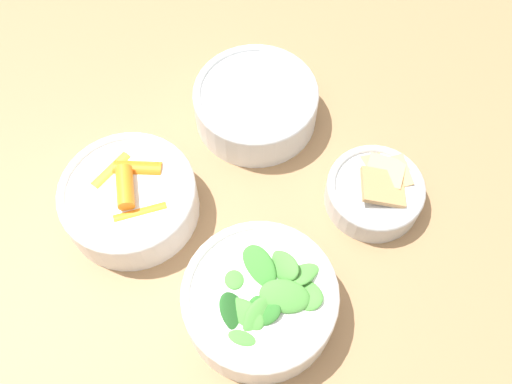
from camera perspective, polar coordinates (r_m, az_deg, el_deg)
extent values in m
plane|color=gray|center=(1.38, -4.00, -17.43)|extent=(10.00, 10.00, 0.00)
cube|color=#99724C|center=(0.68, -7.85, -5.50)|extent=(1.32, 1.02, 0.03)
cube|color=olive|center=(1.42, -2.82, 17.17)|extent=(0.06, 0.06, 0.72)
cylinder|color=white|center=(0.67, -12.38, -0.79)|extent=(0.15, 0.15, 0.05)
torus|color=white|center=(0.65, -12.78, 0.19)|extent=(0.15, 0.15, 0.01)
cylinder|color=orange|center=(0.67, -14.14, 1.74)|extent=(0.05, 0.02, 0.02)
cylinder|color=orange|center=(0.67, -11.65, 2.09)|extent=(0.05, 0.06, 0.02)
cylinder|color=orange|center=(0.64, -11.40, -2.26)|extent=(0.06, 0.05, 0.02)
cylinder|color=orange|center=(0.64, -12.96, 0.48)|extent=(0.05, 0.05, 0.02)
cylinder|color=white|center=(0.61, 0.55, -10.67)|extent=(0.16, 0.16, 0.05)
torus|color=white|center=(0.58, 0.57, -9.92)|extent=(0.16, 0.16, 0.01)
ellipsoid|color=#4C933D|center=(0.60, 4.72, -7.76)|extent=(0.06, 0.04, 0.04)
ellipsoid|color=#235B23|center=(0.58, -2.09, -12.09)|extent=(0.04, 0.05, 0.04)
ellipsoid|color=#3D8433|center=(0.59, 0.23, -7.74)|extent=(0.06, 0.06, 0.03)
ellipsoid|color=#4C933D|center=(0.58, -1.34, -13.99)|extent=(0.04, 0.05, 0.02)
ellipsoid|color=#4C933D|center=(0.58, 0.28, -12.58)|extent=(0.05, 0.04, 0.04)
ellipsoid|color=#4C933D|center=(0.59, 4.35, -10.15)|extent=(0.04, 0.06, 0.04)
ellipsoid|color=#4C933D|center=(0.58, -1.64, -12.29)|extent=(0.05, 0.06, 0.03)
ellipsoid|color=#4C933D|center=(0.59, 2.55, -7.42)|extent=(0.03, 0.05, 0.04)
ellipsoid|color=#4C933D|center=(0.58, 2.89, -10.37)|extent=(0.06, 0.06, 0.02)
ellipsoid|color=#2D7028|center=(0.58, 0.17, -11.85)|extent=(0.05, 0.06, 0.03)
ellipsoid|color=#4C933D|center=(0.59, -2.30, -8.11)|extent=(0.05, 0.05, 0.02)
cylinder|color=silver|center=(0.72, -0.02, 8.65)|extent=(0.15, 0.15, 0.05)
torus|color=silver|center=(0.71, -0.02, 9.85)|extent=(0.15, 0.15, 0.01)
cylinder|color=brown|center=(0.73, -0.02, 8.31)|extent=(0.14, 0.14, 0.03)
ellipsoid|color=#8E5B3D|center=(0.69, -0.63, 6.75)|extent=(0.01, 0.01, 0.01)
ellipsoid|color=#A36B4C|center=(0.75, 1.18, 12.17)|extent=(0.01, 0.01, 0.01)
ellipsoid|color=#A36B4C|center=(0.68, 1.28, 5.26)|extent=(0.01, 0.01, 0.01)
ellipsoid|color=#8E5B3D|center=(0.70, -2.22, 7.20)|extent=(0.01, 0.01, 0.01)
ellipsoid|color=#8E5B3D|center=(0.72, -1.55, 9.35)|extent=(0.01, 0.01, 0.01)
ellipsoid|color=#AD7551|center=(0.72, 2.97, 9.73)|extent=(0.01, 0.01, 0.01)
ellipsoid|color=#A36B4C|center=(0.74, 4.07, 11.38)|extent=(0.01, 0.01, 0.01)
ellipsoid|color=#8E5B3D|center=(0.72, 3.24, 10.06)|extent=(0.01, 0.01, 0.01)
ellipsoid|color=#A36B4C|center=(0.75, -3.44, 12.13)|extent=(0.01, 0.01, 0.01)
ellipsoid|color=#AD7551|center=(0.68, 0.10, 5.70)|extent=(0.01, 0.01, 0.01)
ellipsoid|color=#8E5B3D|center=(0.75, -3.23, 12.01)|extent=(0.01, 0.01, 0.01)
ellipsoid|color=#AD7551|center=(0.72, 4.33, 10.04)|extent=(0.01, 0.01, 0.01)
ellipsoid|color=#AD7551|center=(0.70, -0.73, 7.10)|extent=(0.01, 0.01, 0.01)
ellipsoid|color=#A36B4C|center=(0.71, 2.02, 8.44)|extent=(0.01, 0.01, 0.01)
ellipsoid|color=#8E5B3D|center=(0.75, 2.25, 12.13)|extent=(0.01, 0.01, 0.01)
ellipsoid|color=#AD7551|center=(0.73, 0.50, 10.89)|extent=(0.01, 0.01, 0.01)
cylinder|color=tan|center=(0.74, -1.39, 12.44)|extent=(0.03, 0.03, 0.01)
cylinder|color=#E0A88E|center=(0.69, 1.77, 7.70)|extent=(0.03, 0.03, 0.01)
cylinder|color=silver|center=(0.68, 11.69, -0.16)|extent=(0.11, 0.11, 0.03)
torus|color=silver|center=(0.67, 11.94, 0.48)|extent=(0.11, 0.11, 0.01)
cube|color=tan|center=(0.67, 13.22, -1.06)|extent=(0.05, 0.05, 0.02)
cube|color=tan|center=(0.67, 10.69, 0.69)|extent=(0.06, 0.07, 0.01)
cube|color=tan|center=(0.68, 11.12, 1.99)|extent=(0.06, 0.06, 0.02)
cube|color=tan|center=(0.68, 13.56, 1.82)|extent=(0.05, 0.05, 0.02)
cube|color=tan|center=(0.68, 12.77, 2.02)|extent=(0.05, 0.05, 0.01)
cube|color=tan|center=(0.66, 12.58, 0.49)|extent=(0.07, 0.07, 0.02)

